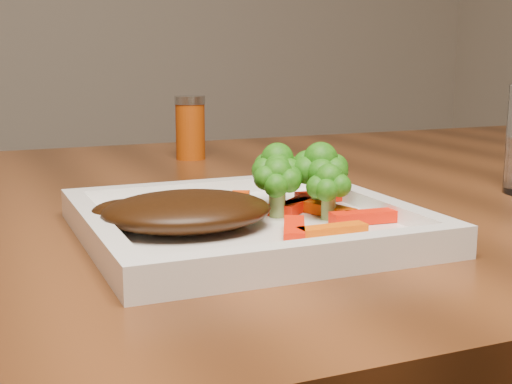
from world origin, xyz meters
name	(u,v)px	position (x,y,z in m)	size (l,w,h in m)	color
plate	(245,228)	(-0.02, -0.29, 0.76)	(0.27, 0.27, 0.01)	white
steak	(187,211)	(-0.07, -0.30, 0.78)	(0.14, 0.11, 0.03)	black
broccoli_0	(277,170)	(0.03, -0.25, 0.80)	(0.06, 0.06, 0.07)	#116611
broccoli_1	(320,175)	(0.06, -0.27, 0.79)	(0.06, 0.06, 0.06)	#116814
broccoli_2	(329,186)	(0.05, -0.31, 0.79)	(0.05, 0.05, 0.06)	#397112
broccoli_3	(277,182)	(0.02, -0.29, 0.79)	(0.05, 0.05, 0.06)	#1A6110
carrot_0	(332,232)	(0.02, -0.37, 0.77)	(0.06, 0.02, 0.01)	#F95C04
carrot_1	(365,217)	(0.07, -0.34, 0.77)	(0.06, 0.02, 0.01)	#F21A03
carrot_2	(294,230)	(0.00, -0.35, 0.77)	(0.06, 0.02, 0.01)	#FF1D04
carrot_3	(320,196)	(0.08, -0.24, 0.77)	(0.05, 0.01, 0.01)	#FF1B04
carrot_4	(239,202)	(0.00, -0.24, 0.77)	(0.06, 0.02, 0.01)	#EC3C03
carrot_5	(330,210)	(0.06, -0.30, 0.77)	(0.05, 0.01, 0.01)	#C83E03
carrot_6	(291,207)	(0.03, -0.28, 0.77)	(0.05, 0.01, 0.01)	#F72304
spice_shaker	(190,128)	(0.07, 0.15, 0.80)	(0.04, 0.04, 0.09)	#9E3C08
carrot_7	(297,205)	(0.04, -0.27, 0.77)	(0.06, 0.02, 0.01)	#F61904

